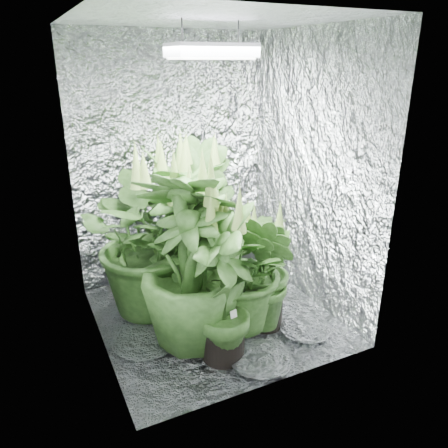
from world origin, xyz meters
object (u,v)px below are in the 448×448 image
plant_g (266,272)px  circulation_fan (249,255)px  plant_a (152,237)px  plant_c (200,216)px  plant_d (191,261)px  grow_lamp (211,51)px  plant_b (173,225)px  plant_e (235,268)px  plant_f (223,286)px  plant_h (190,248)px

plant_g → circulation_fan: 0.92m
plant_a → plant_g: (0.63, -0.54, -0.18)m
plant_c → plant_d: (-0.38, -0.76, 0.00)m
grow_lamp → plant_b: size_ratio=0.39×
grow_lamp → plant_c: size_ratio=0.39×
plant_e → circulation_fan: size_ratio=2.86×
plant_d → plant_b: bearing=80.0°
plant_e → plant_f: plant_f is taller
grow_lamp → plant_b: 1.32m
plant_b → plant_d: 0.69m
grow_lamp → plant_c: grow_lamp is taller
grow_lamp → plant_e: size_ratio=0.50×
plant_d → plant_c: bearing=63.4°
grow_lamp → circulation_fan: size_ratio=1.42×
plant_g → circulation_fan: (0.32, 0.81, -0.27)m
plant_d → circulation_fan: 1.24m
plant_a → plant_g: 0.85m
grow_lamp → plant_b: bearing=106.9°
plant_f → plant_h: bearing=88.6°
plant_c → plant_g: 0.83m
plant_d → plant_h: size_ratio=1.13×
plant_d → plant_g: size_ratio=1.40×
plant_e → plant_g: bearing=-10.2°
plant_b → plant_g: plant_b is taller
plant_e → plant_b: bearing=106.5°
plant_c → plant_h: plant_c is taller
plant_d → plant_f: bearing=-62.9°
plant_c → plant_f: plant_c is taller
plant_f → plant_h: 0.58m
plant_d → plant_e: bearing=1.1°
plant_a → plant_b: size_ratio=0.98×
plant_a → plant_h: size_ratio=1.10×
plant_f → plant_b: bearing=89.8°
grow_lamp → circulation_fan: (0.60, 0.55, -1.68)m
plant_d → circulation_fan: plant_d is taller
circulation_fan → plant_d: bearing=-155.4°
grow_lamp → plant_h: (-0.13, 0.12, -1.30)m
plant_c → plant_h: (-0.25, -0.41, -0.07)m
grow_lamp → plant_f: size_ratio=0.45×
plant_a → plant_e: 0.66m
plant_a → plant_g: size_ratio=1.37×
grow_lamp → plant_g: bearing=-42.8°
grow_lamp → plant_e: bearing=-74.4°
plant_a → plant_b: 0.28m
plant_b → plant_f: (-0.00, -0.90, -0.08)m
plant_a → plant_d: bearing=-79.2°
plant_b → plant_h: bearing=-88.1°
plant_h → plant_c: bearing=58.6°
plant_b → plant_e: size_ratio=1.27×
plant_c → circulation_fan: size_ratio=3.62×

